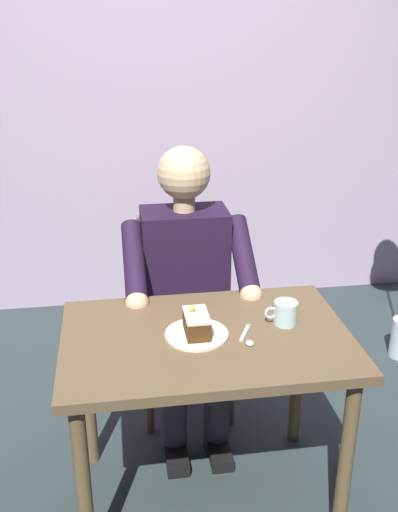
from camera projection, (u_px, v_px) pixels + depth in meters
name	position (u px, v px, depth m)	size (l,w,h in m)	color
ground_plane	(206.00, 494.00, 2.25)	(14.00, 14.00, 0.00)	#2B3637
cafe_rear_panel	(156.00, 56.00, 3.29)	(6.40, 0.12, 3.00)	#AB99B1
dining_table	(206.00, 359.00, 2.02)	(0.98, 0.65, 0.71)	brown
chair	(183.00, 305.00, 2.68)	(0.42, 0.42, 0.88)	brown
seated_person	(187.00, 289.00, 2.46)	(0.53, 0.58, 1.24)	black
dessert_plate	(197.00, 334.00, 1.98)	(0.22, 0.22, 0.01)	silver
cake_slice	(197.00, 323.00, 1.96)	(0.08, 0.14, 0.09)	#452B12
coffee_cup	(285.00, 312.00, 2.04)	(0.12, 0.08, 0.08)	silver
dessert_spoon	(247.00, 338.00, 1.95)	(0.06, 0.14, 0.01)	silver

